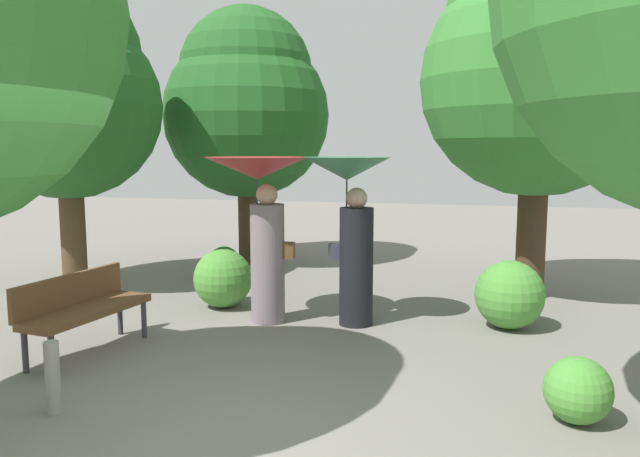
{
  "coord_description": "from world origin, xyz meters",
  "views": [
    {
      "loc": [
        1.88,
        -3.74,
        2.16
      ],
      "look_at": [
        0.0,
        3.89,
        1.12
      ],
      "focal_mm": 34.82,
      "sensor_mm": 36.0,
      "label": 1
    }
  ],
  "objects_px": {
    "person_left": "(261,204)",
    "path_marker_post": "(53,378)",
    "park_bench": "(82,306)",
    "tree_mid_right": "(539,60)",
    "tree_near_left": "(246,102)",
    "tree_mid_left": "(66,89)",
    "person_right": "(351,212)"
  },
  "relations": [
    {
      "from": "tree_mid_left",
      "to": "tree_mid_right",
      "type": "xyz_separation_m",
      "value": [
        6.73,
        1.1,
        0.35
      ]
    },
    {
      "from": "person_right",
      "to": "tree_near_left",
      "type": "xyz_separation_m",
      "value": [
        -2.62,
        3.5,
        1.59
      ]
    },
    {
      "from": "park_bench",
      "to": "path_marker_post",
      "type": "bearing_deg",
      "value": -145.16
    },
    {
      "from": "person_left",
      "to": "path_marker_post",
      "type": "height_order",
      "value": "person_left"
    },
    {
      "from": "person_right",
      "to": "park_bench",
      "type": "relative_size",
      "value": 1.31
    },
    {
      "from": "person_left",
      "to": "person_right",
      "type": "xyz_separation_m",
      "value": [
        1.09,
        0.14,
        -0.08
      ]
    },
    {
      "from": "person_right",
      "to": "path_marker_post",
      "type": "height_order",
      "value": "person_right"
    },
    {
      "from": "tree_near_left",
      "to": "tree_mid_left",
      "type": "height_order",
      "value": "tree_near_left"
    },
    {
      "from": "park_bench",
      "to": "path_marker_post",
      "type": "xyz_separation_m",
      "value": [
        0.68,
        -1.38,
        -0.21
      ]
    },
    {
      "from": "person_right",
      "to": "path_marker_post",
      "type": "relative_size",
      "value": 3.37
    },
    {
      "from": "park_bench",
      "to": "path_marker_post",
      "type": "distance_m",
      "value": 1.55
    },
    {
      "from": "tree_mid_left",
      "to": "tree_mid_right",
      "type": "relative_size",
      "value": 0.89
    },
    {
      "from": "park_bench",
      "to": "tree_mid_left",
      "type": "relative_size",
      "value": 0.34
    },
    {
      "from": "person_left",
      "to": "tree_mid_right",
      "type": "distance_m",
      "value": 4.39
    },
    {
      "from": "tree_mid_left",
      "to": "path_marker_post",
      "type": "distance_m",
      "value": 5.51
    },
    {
      "from": "park_bench",
      "to": "tree_mid_right",
      "type": "relative_size",
      "value": 0.3
    },
    {
      "from": "path_marker_post",
      "to": "tree_mid_right",
      "type": "bearing_deg",
      "value": 51.35
    },
    {
      "from": "tree_mid_right",
      "to": "person_left",
      "type": "bearing_deg",
      "value": -147.21
    },
    {
      "from": "tree_near_left",
      "to": "tree_mid_left",
      "type": "relative_size",
      "value": 1.01
    },
    {
      "from": "person_right",
      "to": "tree_mid_left",
      "type": "xyz_separation_m",
      "value": [
        -4.48,
        0.9,
        1.62
      ]
    },
    {
      "from": "tree_near_left",
      "to": "path_marker_post",
      "type": "relative_size",
      "value": 7.71
    },
    {
      "from": "park_bench",
      "to": "path_marker_post",
      "type": "height_order",
      "value": "park_bench"
    },
    {
      "from": "tree_mid_right",
      "to": "path_marker_post",
      "type": "height_order",
      "value": "tree_mid_right"
    },
    {
      "from": "person_left",
      "to": "path_marker_post",
      "type": "xyz_separation_m",
      "value": [
        -0.76,
        -2.97,
        -1.16
      ]
    },
    {
      "from": "person_left",
      "to": "tree_mid_left",
      "type": "relative_size",
      "value": 0.44
    },
    {
      "from": "tree_near_left",
      "to": "tree_mid_right",
      "type": "distance_m",
      "value": 5.11
    },
    {
      "from": "person_right",
      "to": "tree_mid_right",
      "type": "xyz_separation_m",
      "value": [
        2.25,
        2.01,
        1.97
      ]
    },
    {
      "from": "tree_mid_left",
      "to": "path_marker_post",
      "type": "xyz_separation_m",
      "value": [
        2.63,
        -4.02,
        -2.7
      ]
    },
    {
      "from": "person_right",
      "to": "tree_near_left",
      "type": "height_order",
      "value": "tree_near_left"
    },
    {
      "from": "person_left",
      "to": "tree_mid_right",
      "type": "bearing_deg",
      "value": -57.82
    },
    {
      "from": "tree_near_left",
      "to": "tree_mid_left",
      "type": "xyz_separation_m",
      "value": [
        -1.86,
        -2.6,
        0.04
      ]
    },
    {
      "from": "person_right",
      "to": "tree_mid_right",
      "type": "bearing_deg",
      "value": -48.84
    }
  ]
}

